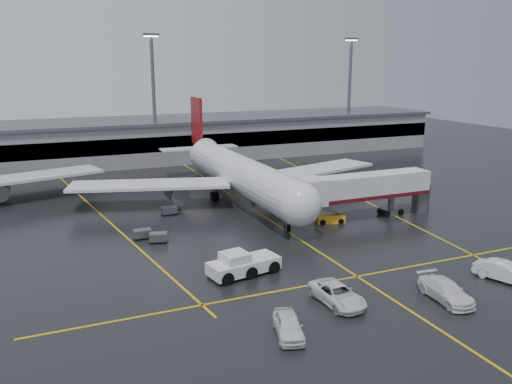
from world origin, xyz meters
name	(u,v)px	position (x,y,z in m)	size (l,w,h in m)	color
ground	(264,216)	(0.00, 0.00, 0.00)	(220.00, 220.00, 0.00)	black
apron_line_centre	(264,216)	(0.00, 0.00, 0.01)	(0.25, 90.00, 0.02)	gold
apron_line_stop	(357,276)	(0.00, -22.00, 0.01)	(60.00, 0.25, 0.02)	gold
apron_line_left	(100,213)	(-20.00, 10.00, 0.01)	(0.25, 70.00, 0.02)	gold
apron_line_right	(339,188)	(18.00, 10.00, 0.01)	(0.25, 70.00, 0.02)	gold
terminal	(173,138)	(0.00, 47.93, 4.32)	(122.00, 19.00, 8.60)	gray
light_mast_mid	(153,92)	(-5.00, 42.00, 14.47)	(3.00, 1.20, 25.45)	#595B60
light_mast_right	(349,88)	(40.00, 42.00, 14.47)	(3.00, 1.20, 25.45)	#595B60
main_airliner	(237,172)	(0.00, 9.70, 4.21)	(48.80, 45.60, 14.10)	silver
jet_bridge	(366,189)	(11.87, -6.00, 3.93)	(19.90, 3.40, 6.05)	silver
pushback_tractor	(242,265)	(-9.97, -17.24, 1.00)	(7.38, 4.09, 2.50)	silver
belt_loader	(330,218)	(6.69, -5.85, 0.57)	(3.88, 2.36, 2.30)	gold
service_van_a	(337,294)	(-4.84, -26.20, 0.83)	(2.75, 5.96, 1.66)	white
service_van_b	(446,291)	(4.11, -29.28, 0.85)	(2.39, 5.89, 1.71)	white
service_van_c	(505,272)	(12.11, -28.25, 0.90)	(1.91, 5.48, 1.80)	white
service_van_d	(288,325)	(-11.04, -29.34, 0.82)	(1.93, 4.79, 1.63)	white
baggage_cart_a	(158,237)	(-15.29, -4.77, 0.63)	(2.26, 1.76, 1.12)	#595B60
baggage_cart_b	(142,233)	(-16.71, -2.75, 0.63)	(2.05, 1.37, 1.12)	#595B60
baggage_cart_c	(169,210)	(-11.44, 5.75, 0.63)	(2.09, 1.44, 1.12)	#595B60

